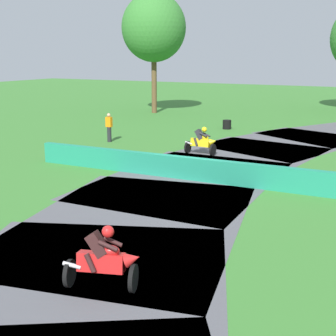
# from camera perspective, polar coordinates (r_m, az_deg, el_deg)

# --- Properties ---
(ground_plane) EXTENTS (120.00, 120.00, 0.00)m
(ground_plane) POSITION_cam_1_polar(r_m,az_deg,el_deg) (18.63, 2.47, -1.37)
(ground_plane) COLOR #38752D
(track_asphalt) EXTENTS (13.00, 40.37, 0.01)m
(track_asphalt) POSITION_cam_1_polar(r_m,az_deg,el_deg) (18.01, 7.70, -2.01)
(track_asphalt) COLOR #515156
(track_asphalt) RESTS_ON ground
(motorcycle_lead_yellow) EXTENTS (1.70, 0.77, 1.42)m
(motorcycle_lead_yellow) POSITION_cam_1_polar(r_m,az_deg,el_deg) (23.17, 4.19, 3.27)
(motorcycle_lead_yellow) COLOR black
(motorcycle_lead_yellow) RESTS_ON ground
(motorcycle_chase_red) EXTENTS (1.68, 1.11, 1.42)m
(motorcycle_chase_red) POSITION_cam_1_polar(r_m,az_deg,el_deg) (10.06, -7.76, -11.01)
(motorcycle_chase_red) COLOR black
(motorcycle_chase_red) RESTS_ON ground
(tire_stack_near) EXTENTS (0.57, 0.57, 0.60)m
(tire_stack_near) POSITION_cam_1_polar(r_m,az_deg,el_deg) (31.46, 7.22, 5.30)
(tire_stack_near) COLOR black
(tire_stack_near) RESTS_ON ground
(tire_stack_mid_a) EXTENTS (0.57, 0.57, 0.60)m
(tire_stack_mid_a) POSITION_cam_1_polar(r_m,az_deg,el_deg) (21.73, -10.55, 1.41)
(tire_stack_mid_a) COLOR black
(tire_stack_mid_a) RESTS_ON ground
(track_marshal) EXTENTS (0.34, 0.24, 1.63)m
(track_marshal) POSITION_cam_1_polar(r_m,az_deg,el_deg) (26.70, -7.22, 4.93)
(track_marshal) COLOR #232328
(track_marshal) RESTS_ON ground
(tree_mid_rise) EXTENTS (5.29, 5.29, 9.78)m
(tree_mid_rise) POSITION_cam_1_polar(r_m,az_deg,el_deg) (39.91, -1.75, 16.76)
(tree_mid_rise) COLOR brown
(tree_mid_rise) RESTS_ON ground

